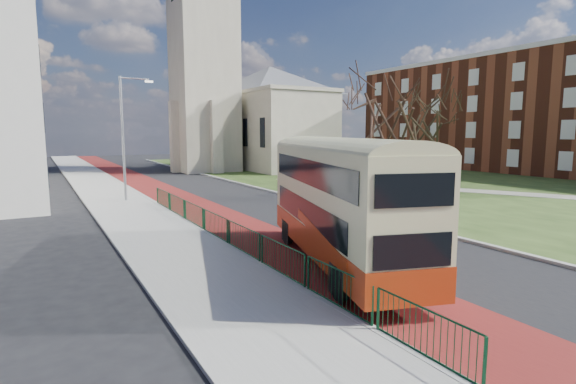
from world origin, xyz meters
TOP-DOWN VIEW (x-y plane):
  - ground at (0.00, 0.00)m, footprint 160.00×160.00m
  - road_carriageway at (1.50, 20.00)m, footprint 9.00×120.00m
  - bus_lane at (-1.20, 20.00)m, footprint 3.40×120.00m
  - pavement_west at (-5.00, 20.00)m, footprint 4.00×120.00m
  - kerb_west at (-3.00, 20.00)m, footprint 0.25×120.00m
  - kerb_east at (6.10, 22.00)m, footprint 0.25×80.00m
  - grass_green at (26.00, 22.00)m, footprint 40.00×80.00m
  - footpath at (20.00, 10.00)m, footprint 18.84×32.82m
  - pedestrian_railing at (-2.95, 4.00)m, footprint 0.07×24.00m
  - gothic_church at (12.56, 38.00)m, footprint 16.38×18.00m
  - brick_terrace at (40.00, 20.00)m, footprint 10.30×44.30m
  - streetlamp at (-4.35, 18.00)m, footprint 2.13×0.18m
  - bus at (-0.58, -0.43)m, footprint 5.14×10.38m
  - winter_tree_near at (11.55, 11.06)m, footprint 7.60×7.60m
  - winter_tree_far at (22.64, 18.09)m, footprint 7.13×7.13m
  - litter_bin at (14.41, 9.23)m, footprint 0.69×0.69m

SIDE VIEW (x-z plane):
  - ground at x=0.00m, z-range 0.00..0.00m
  - road_carriageway at x=1.50m, z-range 0.00..0.01m
  - bus_lane at x=-1.20m, z-range 0.00..0.01m
  - grass_green at x=26.00m, z-range 0.00..0.04m
  - footpath at x=20.00m, z-range 0.04..0.07m
  - pavement_west at x=-5.00m, z-range 0.00..0.12m
  - kerb_west at x=-3.00m, z-range 0.00..0.13m
  - kerb_east at x=6.10m, z-range 0.00..0.13m
  - pedestrian_railing at x=-2.95m, z-range -0.01..1.11m
  - litter_bin at x=14.41m, z-range 0.04..1.12m
  - bus at x=-0.58m, z-range 0.30..4.54m
  - streetlamp at x=-4.35m, z-range 0.59..8.59m
  - winter_tree_far at x=22.64m, z-range 1.64..9.97m
  - winter_tree_near at x=11.55m, z-range 1.79..10.84m
  - brick_terrace at x=40.00m, z-range 0.01..13.51m
  - gothic_church at x=12.56m, z-range -6.87..33.13m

